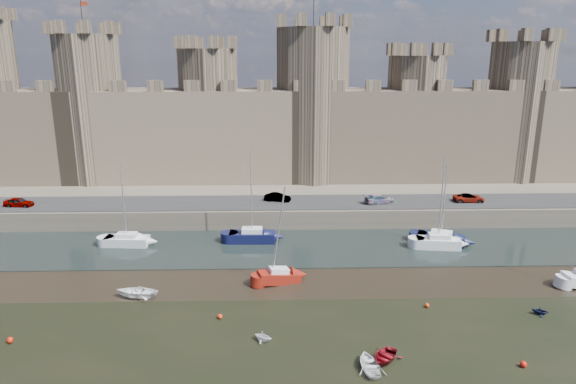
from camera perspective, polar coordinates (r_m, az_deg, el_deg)
The scene contains 23 objects.
ground at distance 38.97m, azimuth 4.69°, elevation -19.27°, with size 160.00×160.00×0.00m, color black.
water_channel at distance 60.18m, azimuth 2.30°, elevation -6.16°, with size 160.00×12.00×0.08m, color black.
quay at distance 94.27m, azimuth 0.91°, elevation 2.59°, with size 160.00×60.00×2.50m, color #4C443A.
road at distance 68.81m, azimuth 1.79°, elevation -1.15°, with size 160.00×7.00×0.10m, color black.
castle at distance 80.60m, azimuth 0.83°, elevation 7.93°, with size 108.50×11.00×29.00m.
car_0 at distance 75.39m, azimuth -27.74°, elevation -1.02°, with size 1.49×3.70×1.26m, color gray.
car_1 at distance 69.11m, azimuth -1.18°, elevation -0.61°, with size 1.23×3.53×1.16m, color gray.
car_2 at distance 69.32m, azimuth 10.16°, elevation -0.79°, with size 1.69×4.15×1.20m, color gray.
car_3 at distance 73.07m, azimuth 19.47°, elevation -0.63°, with size 1.90×4.13×1.15m, color gray.
sailboat_0 at distance 63.28m, azimuth -17.47°, elevation -5.09°, with size 5.21×2.31×9.52m.
sailboat_1 at distance 61.64m, azimuth -4.00°, elevation -4.85°, with size 5.47×2.22×10.88m.
sailboat_2 at distance 62.10m, azimuth 16.33°, elevation -5.31°, with size 5.16×2.51×10.72m.
sailboat_3 at distance 63.70m, azimuth 16.65°, elevation -4.90°, with size 5.81×4.02×9.49m.
sailboat_4 at distance 51.28m, azimuth -1.02°, elevation -9.28°, with size 4.51×2.82×9.85m.
dinghy_2 at distance 39.35m, azimuth 9.07°, elevation -18.52°, with size 2.06×0.60×2.88m, color silver.
dinghy_3 at distance 42.03m, azimuth -2.79°, elevation -15.76°, with size 1.32×0.80×1.53m, color white.
dinghy_4 at distance 40.41m, azimuth 10.70°, elevation -17.60°, with size 2.10×0.61×2.94m, color maroon.
dinghy_6 at distance 50.63m, azimuth -16.44°, elevation -10.71°, with size 2.69×0.78×3.77m, color white.
dinghy_7 at distance 50.65m, azimuth 26.21°, elevation -11.77°, with size 1.18×0.72×1.37m, color black.
buoy_0 at distance 47.20m, azimuth -28.50°, elevation -14.26°, with size 0.50×0.50×0.50m, color #BC1C08.
buoy_1 at distance 45.51m, azimuth -7.57°, elevation -13.54°, with size 0.43×0.43×0.43m, color red.
buoy_3 at distance 48.52m, azimuth 15.20°, elevation -12.05°, with size 0.42×0.42×0.42m, color red.
buoy_5 at distance 42.73m, azimuth 24.70°, elevation -16.99°, with size 0.48×0.48×0.48m, color red.
Camera 1 is at (-3.82, -31.85, 22.13)m, focal length 32.00 mm.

